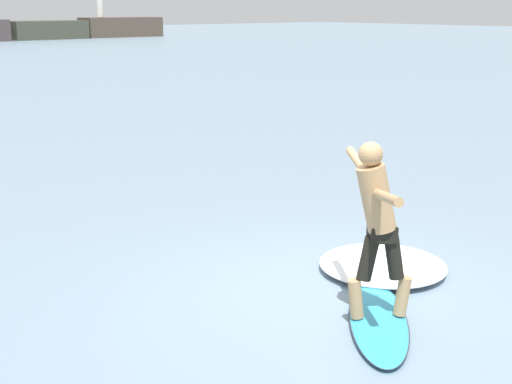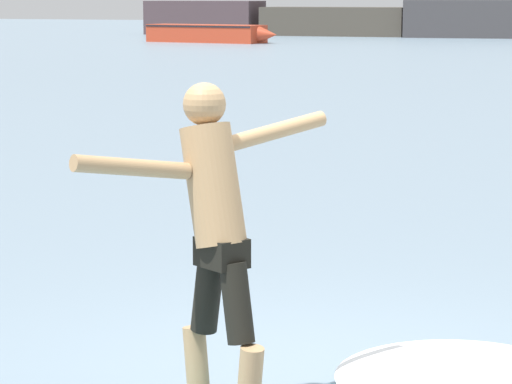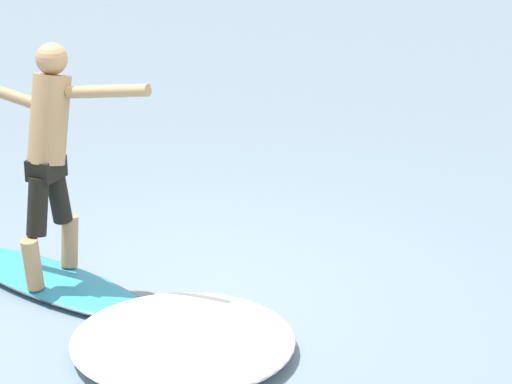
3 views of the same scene
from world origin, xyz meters
TOP-DOWN VIEW (x-y plane):
  - ground_plane at (0.00, 0.00)m, footprint 200.00×200.00m
  - surfer at (-0.28, -0.90)m, footprint 0.97×1.45m
  - fishing_boat_near_jetty at (-20.05, 49.95)m, footprint 7.34×2.81m
  - wave_foam_at_tail at (0.94, -0.00)m, footprint 1.74×1.76m

SIDE VIEW (x-z plane):
  - ground_plane at x=0.00m, z-range 0.00..0.00m
  - wave_foam_at_tail at x=0.94m, z-range 0.00..0.17m
  - fishing_boat_near_jetty at x=-20.05m, z-range 0.03..0.91m
  - surfer at x=-0.28m, z-range 0.24..2.03m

